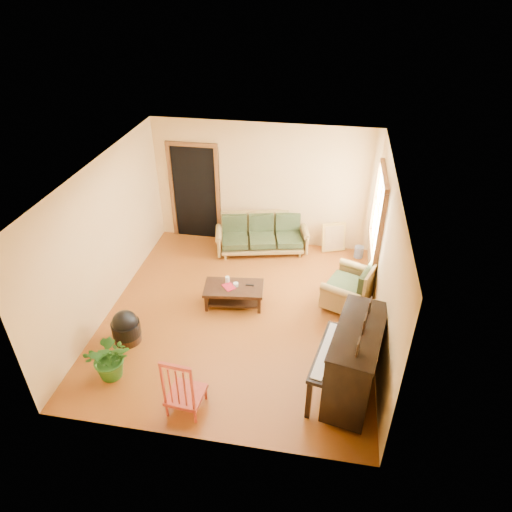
% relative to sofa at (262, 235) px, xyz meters
% --- Properties ---
extents(floor, '(5.00, 5.00, 0.00)m').
position_rel_sofa_xyz_m(floor, '(-0.05, -2.07, -0.40)').
color(floor, '#68310D').
rests_on(floor, ground).
extents(doorway, '(1.08, 0.16, 2.05)m').
position_rel_sofa_xyz_m(doorway, '(-1.50, 0.41, 0.63)').
color(doorway, black).
rests_on(doorway, floor).
extents(window, '(0.12, 1.36, 1.46)m').
position_rel_sofa_xyz_m(window, '(2.16, -0.77, 1.10)').
color(window, white).
rests_on(window, right_wall).
extents(sofa, '(1.98, 1.17, 0.79)m').
position_rel_sofa_xyz_m(sofa, '(0.00, 0.00, 0.00)').
color(sofa, olive).
rests_on(sofa, floor).
extents(coffee_table, '(1.08, 0.67, 0.37)m').
position_rel_sofa_xyz_m(coffee_table, '(-0.20, -1.81, -0.21)').
color(coffee_table, black).
rests_on(coffee_table, floor).
extents(armchair, '(1.14, 1.16, 0.91)m').
position_rel_sofa_xyz_m(armchair, '(1.77, -1.47, 0.06)').
color(armchair, olive).
rests_on(armchair, floor).
extents(piano, '(1.06, 1.50, 1.21)m').
position_rel_sofa_xyz_m(piano, '(1.83, -3.50, 0.21)').
color(piano, black).
rests_on(piano, floor).
extents(footstool, '(0.55, 0.55, 0.43)m').
position_rel_sofa_xyz_m(footstool, '(-1.69, -3.02, -0.18)').
color(footstool, black).
rests_on(footstool, floor).
extents(red_chair, '(0.51, 0.55, 1.00)m').
position_rel_sofa_xyz_m(red_chair, '(-0.36, -4.12, 0.10)').
color(red_chair, maroon).
rests_on(red_chair, floor).
extents(leaning_frame, '(0.50, 0.28, 0.66)m').
position_rel_sofa_xyz_m(leaning_frame, '(1.46, 0.28, -0.06)').
color(leaning_frame, gold).
rests_on(leaning_frame, floor).
extents(ceramic_crock, '(0.24, 0.24, 0.24)m').
position_rel_sofa_xyz_m(ceramic_crock, '(2.00, 0.13, -0.28)').
color(ceramic_crock, '#2E468A').
rests_on(ceramic_crock, floor).
extents(potted_plant, '(0.77, 0.70, 0.73)m').
position_rel_sofa_xyz_m(potted_plant, '(-1.60, -3.75, -0.03)').
color(potted_plant, '#265E1A').
rests_on(potted_plant, floor).
extents(book, '(0.28, 0.28, 0.02)m').
position_rel_sofa_xyz_m(book, '(-0.35, -1.90, -0.01)').
color(book, maroon).
rests_on(book, coffee_table).
extents(candle, '(0.08, 0.08, 0.12)m').
position_rel_sofa_xyz_m(candle, '(-0.34, -1.71, 0.04)').
color(candle, silver).
rests_on(candle, coffee_table).
extents(glass_jar, '(0.11, 0.11, 0.06)m').
position_rel_sofa_xyz_m(glass_jar, '(-0.17, -1.78, 0.01)').
color(glass_jar, white).
rests_on(glass_jar, coffee_table).
extents(remote, '(0.15, 0.04, 0.01)m').
position_rel_sofa_xyz_m(remote, '(0.07, -1.72, -0.02)').
color(remote, black).
rests_on(remote, coffee_table).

